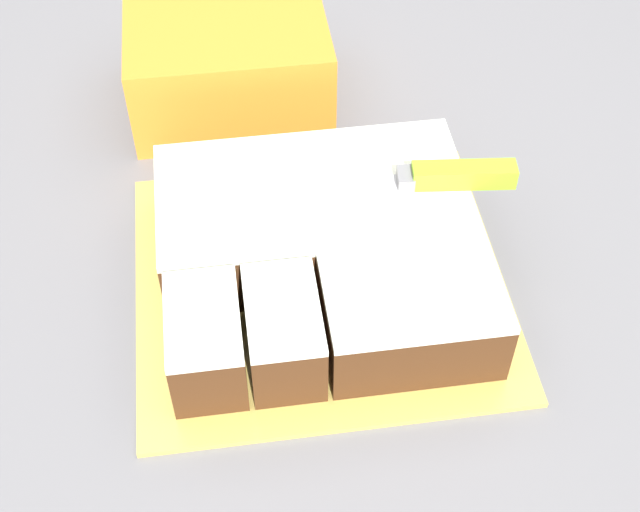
{
  "coord_description": "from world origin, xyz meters",
  "views": [
    {
      "loc": [
        -0.13,
        -0.65,
        1.58
      ],
      "look_at": [
        -0.05,
        -0.09,
        0.94
      ],
      "focal_mm": 50.0,
      "sensor_mm": 36.0,
      "label": 1
    }
  ],
  "objects_px": {
    "cake": "(322,254)",
    "storage_box": "(229,63)",
    "cake_board": "(320,283)",
    "knife": "(433,177)"
  },
  "relations": [
    {
      "from": "cake_board",
      "to": "cake",
      "type": "distance_m",
      "value": 0.04
    },
    {
      "from": "cake_board",
      "to": "storage_box",
      "type": "xyz_separation_m",
      "value": [
        -0.07,
        0.3,
        0.05
      ]
    },
    {
      "from": "cake_board",
      "to": "storage_box",
      "type": "bearing_deg",
      "value": 102.25
    },
    {
      "from": "cake",
      "to": "knife",
      "type": "bearing_deg",
      "value": 20.45
    },
    {
      "from": "cake",
      "to": "knife",
      "type": "distance_m",
      "value": 0.13
    },
    {
      "from": "cake_board",
      "to": "storage_box",
      "type": "distance_m",
      "value": 0.31
    },
    {
      "from": "cake",
      "to": "storage_box",
      "type": "distance_m",
      "value": 0.31
    },
    {
      "from": "cake_board",
      "to": "knife",
      "type": "bearing_deg",
      "value": 20.88
    },
    {
      "from": "cake_board",
      "to": "cake",
      "type": "xyz_separation_m",
      "value": [
        0.0,
        0.0,
        0.04
      ]
    },
    {
      "from": "cake",
      "to": "storage_box",
      "type": "height_order",
      "value": "storage_box"
    }
  ]
}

